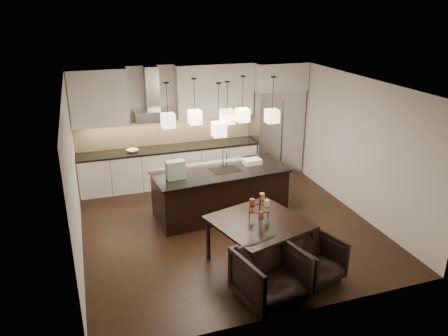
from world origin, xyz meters
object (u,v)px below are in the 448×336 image
object	(u,v)px
island_body	(220,193)
armchair_right	(315,260)
refrigerator	(276,132)
armchair_left	(270,276)
dining_table	(259,243)

from	to	relation	value
island_body	armchair_right	world-z (taller)	island_body
island_body	armchair_right	size ratio (longest dim) A/B	3.41
refrigerator	armchair_left	size ratio (longest dim) A/B	2.34
dining_table	armchair_left	distance (m)	0.94
island_body	armchair_left	distance (m)	2.92
refrigerator	island_body	world-z (taller)	refrigerator
armchair_right	dining_table	bearing A→B (deg)	118.88
dining_table	armchair_right	world-z (taller)	dining_table
armchair_right	island_body	bearing A→B (deg)	87.47
refrigerator	armchair_left	distance (m)	5.28
refrigerator	armchair_left	bearing A→B (deg)	-115.27
dining_table	armchair_right	bearing A→B (deg)	-59.60
dining_table	armchair_left	bearing A→B (deg)	-118.38
refrigerator	dining_table	bearing A→B (deg)	-118.06
island_body	dining_table	distance (m)	2.00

